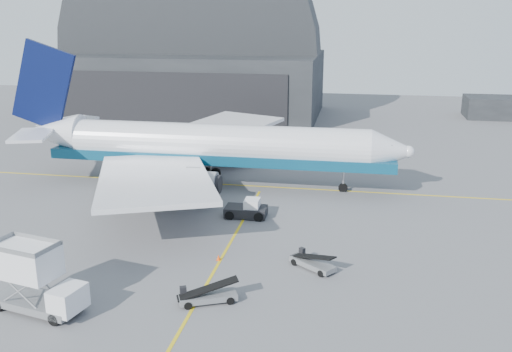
% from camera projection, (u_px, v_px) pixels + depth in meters
% --- Properties ---
extents(ground, '(200.00, 200.00, 0.00)m').
position_uv_depth(ground, '(223.00, 256.00, 48.33)').
color(ground, '#565659').
rests_on(ground, ground).
extents(taxi_lines, '(80.00, 42.12, 0.02)m').
position_uv_depth(taxi_lines, '(251.00, 207.00, 60.29)').
color(taxi_lines, gold).
rests_on(taxi_lines, ground).
extents(hangar, '(50.00, 28.30, 28.00)m').
position_uv_depth(hangar, '(190.00, 66.00, 110.75)').
color(hangar, black).
rests_on(hangar, ground).
extents(distant_bldg_a, '(14.00, 8.00, 4.00)m').
position_uv_depth(distant_bldg_a, '(502.00, 118.00, 109.80)').
color(distant_bldg_a, black).
rests_on(distant_bldg_a, ground).
extents(airliner, '(48.22, 46.76, 16.92)m').
position_uv_depth(airliner, '(203.00, 145.00, 66.84)').
color(airliner, white).
rests_on(airliner, ground).
extents(catering_truck, '(7.17, 3.90, 4.67)m').
position_uv_depth(catering_truck, '(34.00, 279.00, 38.94)').
color(catering_truck, slate).
rests_on(catering_truck, ground).
extents(pushback_tug, '(4.19, 2.50, 1.92)m').
position_uv_depth(pushback_tug, '(247.00, 210.00, 57.22)').
color(pushback_tug, black).
rests_on(pushback_tug, ground).
extents(belt_loader_a, '(4.39, 2.94, 1.67)m').
position_uv_depth(belt_loader_a, '(207.00, 296.00, 40.48)').
color(belt_loader_a, slate).
rests_on(belt_loader_a, ground).
extents(belt_loader_b, '(3.98, 3.46, 1.61)m').
position_uv_depth(belt_loader_b, '(312.00, 263.00, 45.84)').
color(belt_loader_b, slate).
rests_on(belt_loader_b, ground).
extents(traffic_cone, '(0.34, 0.34, 0.49)m').
position_uv_depth(traffic_cone, '(219.00, 257.00, 47.41)').
color(traffic_cone, '#FF4908').
rests_on(traffic_cone, ground).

